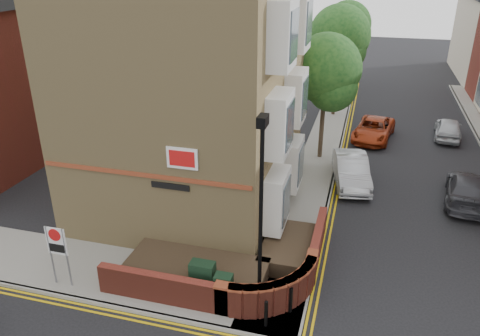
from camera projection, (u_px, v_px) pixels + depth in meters
The scene contains 23 objects.
ground at pixel (198, 325), 14.19m from camera, with size 120.00×120.00×0.00m, color black.
pavement_corner at pixel (119, 275), 16.34m from camera, with size 13.00×3.00×0.12m, color gray.
pavement_main at pixel (323, 144), 27.72m from camera, with size 2.00×32.00×0.12m, color gray.
kerb_side at pixel (96, 303), 15.02m from camera, with size 13.00×0.15×0.12m, color gray.
kerb_main_near at pixel (341, 146), 27.48m from camera, with size 0.15×32.00×0.12m, color gray.
yellow_lines_side at pixel (92, 309), 14.82m from camera, with size 13.00×0.28×0.01m, color gold.
yellow_lines_main at pixel (345, 147), 27.44m from camera, with size 0.28×32.00×0.01m, color gold.
corner_building at pixel (195, 62), 19.35m from camera, with size 8.95×10.40×13.60m.
garden_wall at pixel (223, 276), 16.38m from camera, with size 6.80×6.00×1.20m, color maroon, non-canonical shape.
lamppost at pixel (261, 217), 13.47m from camera, with size 0.25×0.50×6.30m.
utility_cabinet_large at pixel (203, 278), 15.11m from camera, with size 0.80×0.45×1.20m, color black.
utility_cabinet_small at pixel (224, 290), 14.67m from camera, with size 0.55×0.40×1.10m, color black.
bollard_near at pixel (266, 314), 13.81m from camera, with size 0.11×0.11×0.90m, color black.
bollard_far at pixel (291, 300), 14.37m from camera, with size 0.11×0.11×0.90m, color black.
zone_sign at pixel (57, 246), 15.17m from camera, with size 0.72×0.07×2.20m.
tree_near at pixel (326, 74), 24.10m from camera, with size 3.64×3.65×6.70m.
tree_mid at pixel (339, 40), 30.92m from camera, with size 4.03×4.03×7.42m.
tree_far at pixel (347, 28), 38.06m from camera, with size 3.81×3.81×7.00m.
traffic_light_assembly at pixel (345, 68), 34.41m from camera, with size 0.20×0.16×4.20m.
silver_car_near at pixel (351, 170), 22.80m from camera, with size 1.50×4.30×1.42m, color #A9ACB1.
red_car_main at pixel (374, 129), 28.49m from camera, with size 2.07×4.48×1.24m, color #9E2F11.
grey_car_far at pixel (467, 189), 21.08m from camera, with size 1.80×4.43×1.28m, color #333339.
silver_car_far at pixel (448, 128), 28.65m from camera, with size 1.49×3.70×1.26m, color #B5B9BE.
Camera 1 is at (4.16, -10.22, 10.19)m, focal length 35.00 mm.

